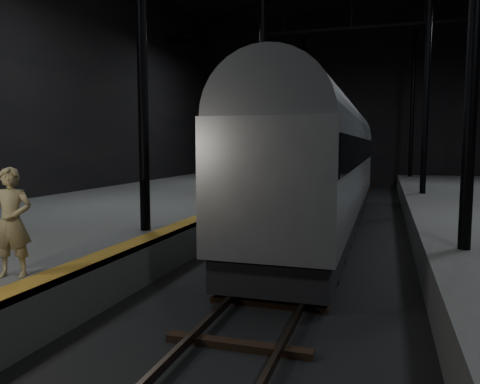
% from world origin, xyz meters
% --- Properties ---
extents(ground, '(44.00, 44.00, 0.00)m').
position_xyz_m(ground, '(0.00, 0.00, 0.00)').
color(ground, black).
rests_on(ground, ground).
extents(platform_left, '(9.00, 43.80, 1.00)m').
position_xyz_m(platform_left, '(-7.50, 0.00, 0.50)').
color(platform_left, '#535351').
rests_on(platform_left, ground).
extents(tactile_strip, '(0.50, 43.80, 0.01)m').
position_xyz_m(tactile_strip, '(-3.25, 0.00, 1.00)').
color(tactile_strip, '#96681B').
rests_on(tactile_strip, platform_left).
extents(track, '(2.40, 43.00, 0.24)m').
position_xyz_m(track, '(0.00, 0.00, 0.07)').
color(track, '#3F3328').
rests_on(track, ground).
extents(train, '(2.79, 18.58, 4.97)m').
position_xyz_m(train, '(-0.00, 2.86, 2.77)').
color(train, '#9D9FA5').
rests_on(train, ground).
extents(woman, '(0.78, 0.64, 1.85)m').
position_xyz_m(woman, '(-3.80, -8.55, 1.93)').
color(woman, tan).
rests_on(woman, platform_left).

